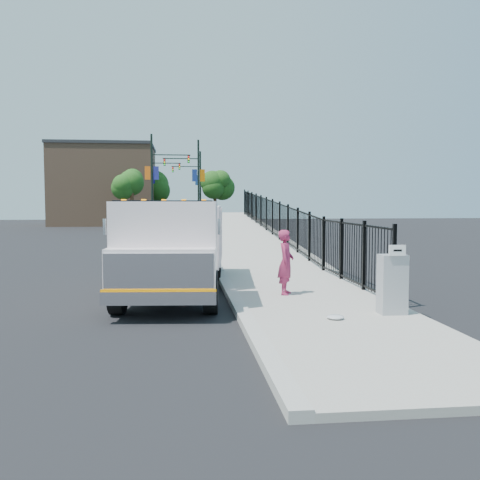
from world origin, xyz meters
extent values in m
plane|color=black|center=(0.00, 0.00, 0.00)|extent=(120.00, 120.00, 0.00)
cube|color=#9E998E|center=(1.93, -2.00, 0.06)|extent=(3.55, 12.00, 0.12)
cube|color=#ADAAA3|center=(0.00, -2.00, 0.08)|extent=(0.30, 12.00, 0.16)
cube|color=#9E998E|center=(2.12, 16.00, 0.00)|extent=(3.95, 24.06, 3.19)
cube|color=black|center=(3.55, 12.00, 0.90)|extent=(0.10, 28.00, 1.80)
cube|color=black|center=(-1.41, 0.97, 0.53)|extent=(1.57, 6.67, 0.21)
cube|color=white|center=(-1.61, -1.25, 1.51)|extent=(2.47, 2.34, 1.94)
cube|color=white|center=(-1.72, -2.46, 1.02)|extent=(2.34, 0.89, 0.97)
cube|color=silver|center=(-1.75, -2.82, 1.02)|extent=(2.23, 0.28, 0.83)
cube|color=silver|center=(-1.76, -2.90, 0.53)|extent=(2.34, 0.39, 0.27)
cube|color=orange|center=(-1.76, -2.90, 0.68)|extent=(2.33, 0.26, 0.06)
cube|color=black|center=(-1.63, -1.50, 2.09)|extent=(2.24, 1.45, 0.83)
cube|color=white|center=(-1.29, 2.23, 1.51)|extent=(2.69, 4.28, 1.65)
cube|color=silver|center=(-2.91, -2.11, 1.94)|extent=(0.06, 0.06, 0.34)
cube|color=silver|center=(-0.49, -2.33, 1.94)|extent=(0.06, 0.06, 0.34)
cube|color=orange|center=(-2.54, -1.76, 2.50)|extent=(0.10, 0.09, 0.06)
cube|color=orange|center=(-2.10, -1.80, 2.50)|extent=(0.10, 0.09, 0.06)
cube|color=orange|center=(-1.66, -1.84, 2.50)|extent=(0.10, 0.09, 0.06)
cube|color=orange|center=(-1.23, -1.88, 2.50)|extent=(0.10, 0.09, 0.06)
cube|color=orange|center=(-0.79, -1.91, 2.50)|extent=(0.10, 0.09, 0.06)
cylinder|color=black|center=(-2.69, -1.84, 0.49)|extent=(0.40, 1.00, 0.97)
cylinder|color=black|center=(-0.66, -2.02, 0.49)|extent=(0.40, 1.00, 0.97)
cylinder|color=black|center=(-2.26, 2.90, 0.49)|extent=(0.40, 1.00, 0.97)
cylinder|color=black|center=(-0.22, 2.72, 0.49)|extent=(0.40, 1.00, 0.97)
cylinder|color=black|center=(-2.16, 3.97, 0.49)|extent=(0.40, 1.00, 0.97)
cylinder|color=black|center=(-0.13, 3.78, 0.49)|extent=(0.40, 1.00, 0.97)
imported|color=#98254C|center=(1.35, -0.44, 0.94)|extent=(0.57, 0.70, 1.64)
cube|color=gray|center=(3.10, -3.01, 0.75)|extent=(0.55, 0.40, 1.25)
cube|color=white|center=(3.10, -3.23, 1.48)|extent=(0.35, 0.04, 0.22)
ellipsoid|color=silver|center=(1.77, -3.38, 0.16)|extent=(0.35, 0.35, 0.09)
cylinder|color=black|center=(-3.54, 31.36, 4.00)|extent=(0.18, 0.18, 8.00)
cube|color=black|center=(-1.94, 31.36, 6.30)|extent=(3.20, 0.08, 0.08)
cube|color=black|center=(-0.50, 31.36, 5.95)|extent=(0.18, 0.22, 0.60)
cube|color=navy|center=(-3.19, 31.36, 4.80)|extent=(0.45, 0.04, 1.10)
cube|color=orange|center=(-3.89, 31.36, 4.80)|extent=(0.45, 0.04, 1.10)
cylinder|color=black|center=(0.46, 35.13, 4.00)|extent=(0.18, 0.18, 8.00)
cube|color=black|center=(-1.14, 35.13, 6.30)|extent=(3.20, 0.08, 0.08)
cube|color=black|center=(-2.58, 35.13, 5.95)|extent=(0.18, 0.22, 0.60)
cube|color=#CE6A07|center=(0.81, 35.13, 4.80)|extent=(0.45, 0.04, 1.10)
cube|color=navy|center=(0.11, 35.13, 4.80)|extent=(0.45, 0.04, 1.10)
cylinder|color=black|center=(-4.28, 41.16, 4.00)|extent=(0.18, 0.18, 8.00)
cube|color=black|center=(-2.68, 41.16, 6.30)|extent=(3.20, 0.08, 0.08)
cube|color=black|center=(-1.24, 41.16, 5.95)|extent=(0.18, 0.22, 0.60)
cube|color=navy|center=(-3.93, 41.16, 4.80)|extent=(0.45, 0.04, 1.10)
cube|color=orange|center=(-4.63, 41.16, 4.80)|extent=(0.45, 0.04, 1.10)
cylinder|color=black|center=(1.09, 46.27, 4.00)|extent=(0.18, 0.18, 8.00)
cube|color=black|center=(-0.51, 46.27, 6.30)|extent=(3.20, 0.08, 0.08)
cube|color=black|center=(-1.95, 46.27, 5.95)|extent=(0.18, 0.22, 0.60)
cube|color=#C87105|center=(1.44, 46.27, 4.80)|extent=(0.45, 0.04, 1.10)
cube|color=#1F4A91|center=(0.74, 46.27, 4.80)|extent=(0.45, 0.04, 1.10)
cylinder|color=#382314|center=(-5.51, 35.20, 1.60)|extent=(0.36, 0.36, 3.20)
sphere|color=#194714|center=(-5.51, 35.20, 4.00)|extent=(2.38, 2.38, 2.38)
cylinder|color=#382314|center=(2.29, 40.15, 1.60)|extent=(0.36, 0.36, 3.20)
sphere|color=#194714|center=(2.29, 40.15, 4.00)|extent=(2.33, 2.33, 2.33)
cylinder|color=#382314|center=(-4.07, 46.35, 1.60)|extent=(0.36, 0.36, 3.20)
sphere|color=#194714|center=(-4.07, 46.35, 4.00)|extent=(3.36, 3.36, 3.36)
cube|color=#8C664C|center=(-9.00, 44.00, 4.00)|extent=(10.00, 10.00, 8.00)
camera|label=1|loc=(-1.34, -13.67, 2.49)|focal=40.00mm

